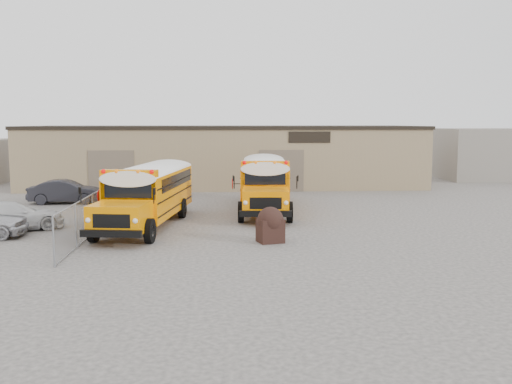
{
  "coord_description": "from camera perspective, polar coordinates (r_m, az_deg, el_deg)",
  "views": [
    {
      "loc": [
        -0.25,
        -25.44,
        4.95
      ],
      "look_at": [
        1.39,
        1.86,
        1.6
      ],
      "focal_mm": 40.0,
      "sensor_mm": 36.0,
      "label": 1
    }
  ],
  "objects": [
    {
      "name": "warehouse",
      "position": [
        45.5,
        -3.13,
        3.73
      ],
      "size": [
        30.2,
        10.2,
        4.67
      ],
      "color": "#8B7156",
      "rests_on": "ground"
    },
    {
      "name": "chainlink_fence",
      "position": [
        29.29,
        -14.73,
        -1.19
      ],
      "size": [
        0.07,
        18.07,
        1.81
      ],
      "color": "gray",
      "rests_on": "ground"
    },
    {
      "name": "car_white",
      "position": [
        28.47,
        -23.26,
        -2.23
      ],
      "size": [
        5.0,
        3.67,
        1.35
      ],
      "primitive_type": "imported",
      "rotation": [
        0.0,
        0.0,
        2.01
      ],
      "color": "silver",
      "rests_on": "ground"
    },
    {
      "name": "ground",
      "position": [
        25.91,
        -2.83,
        -4.04
      ],
      "size": [
        120.0,
        120.0,
        0.0
      ],
      "primitive_type": "plane",
      "color": "#474441",
      "rests_on": "ground"
    },
    {
      "name": "school_bus_left",
      "position": [
        33.92,
        -7.97,
        1.45
      ],
      "size": [
        3.89,
        10.39,
        2.97
      ],
      "color": "orange",
      "rests_on": "ground"
    },
    {
      "name": "school_bus_right",
      "position": [
        38.6,
        0.75,
        2.22
      ],
      "size": [
        3.45,
        10.45,
        3.02
      ],
      "color": "#FF8600",
      "rests_on": "ground"
    },
    {
      "name": "car_dark",
      "position": [
        36.84,
        -18.48,
        0.04
      ],
      "size": [
        4.46,
        1.73,
        1.45
      ],
      "primitive_type": "imported",
      "rotation": [
        0.0,
        0.0,
        1.62
      ],
      "color": "black",
      "rests_on": "ground"
    },
    {
      "name": "tarp_bundle",
      "position": [
        23.62,
        1.44,
        -3.24
      ],
      "size": [
        1.2,
        1.13,
        1.48
      ],
      "color": "black",
      "rests_on": "ground"
    },
    {
      "name": "distant_building_right",
      "position": [
        55.13,
        22.71,
        3.59
      ],
      "size": [
        10.0,
        8.0,
        4.4
      ],
      "primitive_type": "cube",
      "color": "gray",
      "rests_on": "ground"
    }
  ]
}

